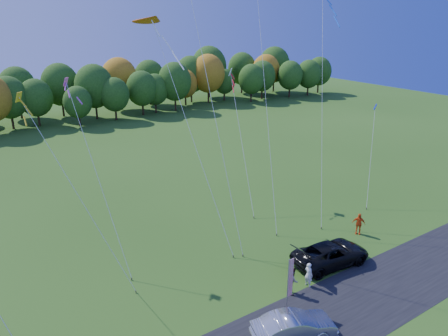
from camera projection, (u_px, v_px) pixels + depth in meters
ground at (274, 291)px, 29.38m from camera, size 160.00×160.00×0.00m
asphalt_strip at (317, 324)px, 26.26m from camera, size 90.00×6.00×0.01m
tree_line at (59, 125)px, 72.30m from camera, size 116.00×12.00×10.00m
black_suv at (331, 254)px, 32.26m from camera, size 6.27×3.42×1.67m
silver_sedan at (294, 327)px, 24.78m from camera, size 5.16×3.10×1.60m
person_tailgate_a at (309, 275)px, 29.61m from camera, size 0.47×0.68×1.77m
person_tailgate_b at (292, 280)px, 28.91m from camera, size 1.09×1.15×1.87m
person_east at (359, 224)px, 36.65m from camera, size 1.01×1.15×1.86m
feather_flag at (290, 278)px, 27.06m from camera, size 0.47×0.11×3.53m
kite_delta_blue at (200, 39)px, 31.62m from camera, size 2.94×10.38×31.02m
kite_parafoil_orange at (263, 64)px, 37.70m from camera, size 6.83×11.71×27.26m
kite_delta_red at (187, 122)px, 34.22m from camera, size 2.95×11.45×18.82m
kite_parafoil_rainbow at (322, 107)px, 38.31m from camera, size 6.41×7.09×19.85m
kite_diamond_yellow at (80, 199)px, 27.56m from camera, size 5.09×5.27×13.50m
kite_diamond_white at (242, 141)px, 41.17m from camera, size 3.11×8.05×12.86m
kite_diamond_pink at (98, 177)px, 30.82m from camera, size 1.58×7.69×13.60m
kite_diamond_blue_low at (371, 156)px, 42.11m from camera, size 4.13×3.56×9.49m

